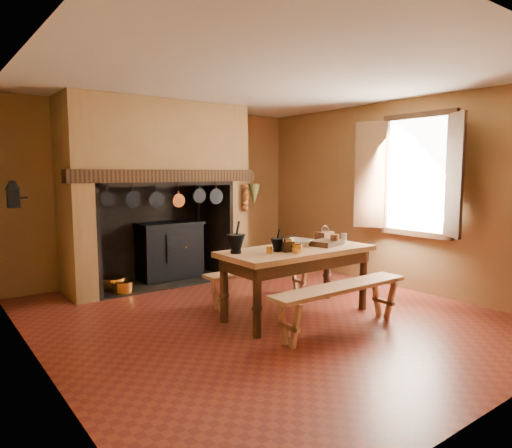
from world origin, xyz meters
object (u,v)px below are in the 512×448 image
at_px(wicker_basket, 324,236).
at_px(work_table, 297,259).
at_px(iron_range, 170,250).
at_px(bench_front, 340,297).
at_px(coffee_grinder, 288,246).
at_px(mixing_bowl, 297,243).

bearing_deg(wicker_basket, work_table, -170.97).
relative_size(iron_range, wicker_basket, 6.51).
bearing_deg(work_table, wicker_basket, 17.83).
distance_m(bench_front, coffee_grinder, 0.83).
xyz_separation_m(iron_range, wicker_basket, (1.06, -2.44, 0.41)).
bearing_deg(work_table, coffee_grinder, -157.12).
relative_size(iron_range, bench_front, 0.87).
bearing_deg(work_table, mixing_bowl, 50.09).
bearing_deg(mixing_bowl, work_table, -129.91).
relative_size(iron_range, coffee_grinder, 8.47).
bearing_deg(coffee_grinder, bench_front, -50.88).
distance_m(work_table, bench_front, 0.77).
distance_m(iron_range, wicker_basket, 2.69).
bearing_deg(iron_range, mixing_bowl, -79.11).
relative_size(iron_range, mixing_bowl, 4.51).
relative_size(mixing_bowl, wicker_basket, 1.44).
distance_m(iron_range, coffee_grinder, 2.79).
relative_size(bench_front, coffee_grinder, 9.74).
bearing_deg(coffee_grinder, wicker_basket, 36.54).
distance_m(bench_front, wicker_basket, 1.26).
relative_size(bench_front, wicker_basket, 7.49).
relative_size(bench_front, mixing_bowl, 5.19).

